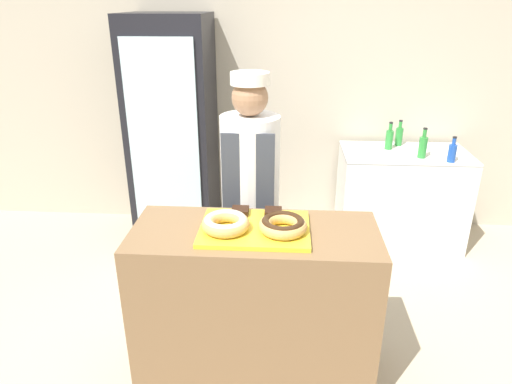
# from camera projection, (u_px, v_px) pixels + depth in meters

# --- Properties ---
(ground_plane) EXTENTS (14.00, 14.00, 0.00)m
(ground_plane) POSITION_uv_depth(u_px,v_px,m) (255.00, 370.00, 2.78)
(ground_plane) COLOR #B7A88E
(wall_back) EXTENTS (8.00, 0.06, 2.70)m
(wall_back) POSITION_uv_depth(u_px,v_px,m) (270.00, 86.00, 4.21)
(wall_back) COLOR #BCB29E
(wall_back) RESTS_ON ground_plane
(display_counter) EXTENTS (1.32, 0.56, 0.96)m
(display_counter) POSITION_uv_depth(u_px,v_px,m) (255.00, 306.00, 2.59)
(display_counter) COLOR brown
(display_counter) RESTS_ON ground_plane
(serving_tray) EXTENTS (0.57, 0.43, 0.02)m
(serving_tray) POSITION_uv_depth(u_px,v_px,m) (255.00, 229.00, 2.40)
(serving_tray) COLOR yellow
(serving_tray) RESTS_ON display_counter
(donut_light_glaze) EXTENTS (0.25, 0.25, 0.07)m
(donut_light_glaze) POSITION_uv_depth(u_px,v_px,m) (226.00, 223.00, 2.35)
(donut_light_glaze) COLOR tan
(donut_light_glaze) RESTS_ON serving_tray
(donut_chocolate_glaze) EXTENTS (0.25, 0.25, 0.07)m
(donut_chocolate_glaze) POSITION_uv_depth(u_px,v_px,m) (283.00, 224.00, 2.33)
(donut_chocolate_glaze) COLOR tan
(donut_chocolate_glaze) RESTS_ON serving_tray
(brownie_back_left) EXTENTS (0.09, 0.09, 0.03)m
(brownie_back_left) POSITION_uv_depth(u_px,v_px,m) (240.00, 211.00, 2.53)
(brownie_back_left) COLOR black
(brownie_back_left) RESTS_ON serving_tray
(brownie_back_right) EXTENTS (0.09, 0.09, 0.03)m
(brownie_back_right) POSITION_uv_depth(u_px,v_px,m) (273.00, 212.00, 2.52)
(brownie_back_right) COLOR black
(brownie_back_right) RESTS_ON serving_tray
(baker_person) EXTENTS (0.37, 0.37, 1.69)m
(baker_person) POSITION_uv_depth(u_px,v_px,m) (250.00, 198.00, 2.97)
(baker_person) COLOR #4C4C51
(baker_person) RESTS_ON ground_plane
(beverage_fridge) EXTENTS (0.70, 0.68, 1.99)m
(beverage_fridge) POSITION_uv_depth(u_px,v_px,m) (173.00, 133.00, 4.03)
(beverage_fridge) COLOR black
(beverage_fridge) RESTS_ON ground_plane
(chest_freezer) EXTENTS (1.09, 0.61, 0.86)m
(chest_freezer) POSITION_uv_depth(u_px,v_px,m) (400.00, 197.00, 4.13)
(chest_freezer) COLOR white
(chest_freezer) RESTS_ON ground_plane
(bottle_green) EXTENTS (0.06, 0.06, 0.24)m
(bottle_green) POSITION_uv_depth(u_px,v_px,m) (389.00, 139.00, 4.01)
(bottle_green) COLOR #2D8C38
(bottle_green) RESTS_ON chest_freezer
(bottle_green_b) EXTENTS (0.06, 0.06, 0.23)m
(bottle_green_b) POSITION_uv_depth(u_px,v_px,m) (399.00, 136.00, 4.11)
(bottle_green_b) COLOR #2D8C38
(bottle_green_b) RESTS_ON chest_freezer
(bottle_green_b_b) EXTENTS (0.07, 0.07, 0.26)m
(bottle_green_b_b) POSITION_uv_depth(u_px,v_px,m) (423.00, 146.00, 3.78)
(bottle_green_b_b) COLOR #2D8C38
(bottle_green_b_b) RESTS_ON chest_freezer
(bottle_blue) EXTENTS (0.06, 0.06, 0.21)m
(bottle_blue) POSITION_uv_depth(u_px,v_px,m) (452.00, 152.00, 3.69)
(bottle_blue) COLOR #1E4CB2
(bottle_blue) RESTS_ON chest_freezer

